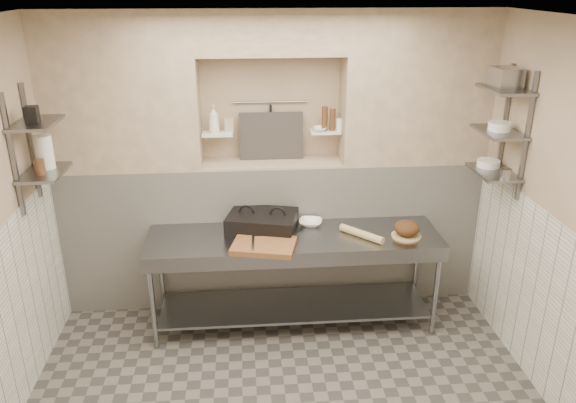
{
  "coord_description": "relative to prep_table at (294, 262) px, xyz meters",
  "views": [
    {
      "loc": [
        -0.27,
        -3.29,
        3.03
      ],
      "look_at": [
        0.08,
        0.9,
        1.35
      ],
      "focal_mm": 35.0,
      "sensor_mm": 36.0,
      "label": 1
    }
  ],
  "objects": [
    {
      "name": "ceiling",
      "position": [
        -0.16,
        -1.18,
        2.21
      ],
      "size": [
        4.0,
        3.9,
        0.1
      ],
      "primitive_type": "cube",
      "color": "silver",
      "rests_on": "ground"
    },
    {
      "name": "wall_back",
      "position": [
        -0.16,
        0.82,
        0.76
      ],
      "size": [
        4.0,
        0.1,
        2.8
      ],
      "primitive_type": "cube",
      "color": "tan",
      "rests_on": "ground"
    },
    {
      "name": "backwall_lower",
      "position": [
        -0.16,
        0.57,
        0.06
      ],
      "size": [
        4.0,
        0.4,
        1.4
      ],
      "primitive_type": "cube",
      "color": "white",
      "rests_on": "floor"
    },
    {
      "name": "alcove_sill",
      "position": [
        -0.16,
        0.57,
        0.77
      ],
      "size": [
        1.3,
        0.4,
        0.02
      ],
      "primitive_type": "cube",
      "color": "tan",
      "rests_on": "backwall_lower"
    },
    {
      "name": "backwall_pillar_left",
      "position": [
        -1.48,
        0.57,
        1.46
      ],
      "size": [
        1.35,
        0.4,
        1.4
      ],
      "primitive_type": "cube",
      "color": "tan",
      "rests_on": "backwall_lower"
    },
    {
      "name": "backwall_pillar_right",
      "position": [
        1.17,
        0.57,
        1.46
      ],
      "size": [
        1.35,
        0.4,
        1.4
      ],
      "primitive_type": "cube",
      "color": "tan",
      "rests_on": "backwall_lower"
    },
    {
      "name": "backwall_header",
      "position": [
        -0.16,
        0.57,
        1.96
      ],
      "size": [
        1.3,
        0.4,
        0.4
      ],
      "primitive_type": "cube",
      "color": "tan",
      "rests_on": "backwall_lower"
    },
    {
      "name": "wainscot_right",
      "position": [
        1.83,
        -1.18,
        0.06
      ],
      "size": [
        0.02,
        3.9,
        1.4
      ],
      "primitive_type": "cube",
      "color": "white",
      "rests_on": "floor"
    },
    {
      "name": "alcove_shelf_left",
      "position": [
        -0.66,
        0.57,
        1.06
      ],
      "size": [
        0.28,
        0.16,
        0.02
      ],
      "primitive_type": "cube",
      "color": "white",
      "rests_on": "backwall_lower"
    },
    {
      "name": "alcove_shelf_right",
      "position": [
        0.34,
        0.57,
        1.06
      ],
      "size": [
        0.28,
        0.16,
        0.02
      ],
      "primitive_type": "cube",
      "color": "white",
      "rests_on": "backwall_lower"
    },
    {
      "name": "utensil_rail",
      "position": [
        -0.16,
        0.74,
        1.31
      ],
      "size": [
        0.7,
        0.02,
        0.02
      ],
      "primitive_type": "cylinder",
      "rotation": [
        0.0,
        1.57,
        0.0
      ],
      "color": "gray",
      "rests_on": "wall_back"
    },
    {
      "name": "hanging_steel",
      "position": [
        -0.16,
        0.72,
        1.14
      ],
      "size": [
        0.02,
        0.02,
        0.3
      ],
      "primitive_type": "cylinder",
      "color": "black",
      "rests_on": "utensil_rail"
    },
    {
      "name": "splash_panel",
      "position": [
        -0.16,
        0.67,
        1.0
      ],
      "size": [
        0.6,
        0.08,
        0.45
      ],
      "primitive_type": "cube",
      "rotation": [
        -0.14,
        0.0,
        0.0
      ],
      "color": "#383330",
      "rests_on": "alcove_sill"
    },
    {
      "name": "shelf_rail_left_a",
      "position": [
        -2.13,
        0.07,
        1.16
      ],
      "size": [
        0.03,
        0.03,
        0.95
      ],
      "primitive_type": "cube",
      "color": "slate",
      "rests_on": "wall_left"
    },
    {
      "name": "shelf_rail_left_b",
      "position": [
        -2.13,
        -0.33,
        1.16
      ],
      "size": [
        0.03,
        0.03,
        0.95
      ],
      "primitive_type": "cube",
      "color": "slate",
      "rests_on": "wall_left"
    },
    {
      "name": "wall_shelf_left_lower",
      "position": [
        -2.0,
        -0.13,
        0.96
      ],
      "size": [
        0.3,
        0.5,
        0.02
      ],
      "primitive_type": "cube",
      "color": "slate",
      "rests_on": "wall_left"
    },
    {
      "name": "wall_shelf_left_upper",
      "position": [
        -2.0,
        -0.13,
        1.36
      ],
      "size": [
        0.3,
        0.5,
        0.03
      ],
      "primitive_type": "cube",
      "color": "slate",
      "rests_on": "wall_left"
    },
    {
      "name": "shelf_rail_right_a",
      "position": [
        1.82,
        0.07,
        1.21
      ],
      "size": [
        0.03,
        0.03,
        1.05
      ],
      "primitive_type": "cube",
      "color": "slate",
      "rests_on": "wall_right"
    },
    {
      "name": "shelf_rail_right_b",
      "position": [
        1.82,
        -0.33,
        1.21
      ],
      "size": [
        0.03,
        0.03,
        1.05
      ],
      "primitive_type": "cube",
      "color": "slate",
      "rests_on": "wall_right"
    },
    {
      "name": "wall_shelf_right_lower",
      "position": [
        1.68,
        -0.13,
        0.86
      ],
      "size": [
        0.3,
        0.5,
        0.02
      ],
      "primitive_type": "cube",
      "color": "slate",
      "rests_on": "wall_right"
    },
    {
      "name": "wall_shelf_right_mid",
      "position": [
        1.68,
        -0.13,
        1.21
      ],
      "size": [
        0.3,
        0.5,
        0.02
      ],
      "primitive_type": "cube",
      "color": "slate",
      "rests_on": "wall_right"
    },
    {
      "name": "wall_shelf_right_upper",
      "position": [
        1.68,
        -0.13,
        1.56
      ],
      "size": [
        0.3,
        0.5,
        0.03
      ],
      "primitive_type": "cube",
      "color": "slate",
      "rests_on": "wall_right"
    },
    {
      "name": "prep_table",
      "position": [
        0.0,
        0.0,
        0.0
      ],
      "size": [
        2.6,
        0.7,
        0.9
      ],
      "color": "gray",
      "rests_on": "floor"
    },
    {
      "name": "panini_press",
      "position": [
        -0.28,
        0.15,
        0.34
      ],
      "size": [
        0.69,
        0.57,
        0.16
      ],
      "rotation": [
        0.0,
        0.0,
        -0.25
      ],
      "color": "black",
      "rests_on": "prep_table"
    },
    {
      "name": "cutting_board",
      "position": [
        -0.28,
        -0.21,
        0.28
      ],
      "size": [
        0.59,
        0.48,
        0.05
      ],
      "primitive_type": "cube",
      "rotation": [
        0.0,
        0.0,
        -0.23
      ],
      "color": "olive",
      "rests_on": "prep_table"
    },
    {
      "name": "knife_blade",
      "position": [
        -0.25,
        -0.06,
        0.31
      ],
      "size": [
        0.23,
        0.04,
        0.01
      ],
      "primitive_type": "cube",
      "rotation": [
        0.0,
        0.0,
        -0.08
      ],
      "color": "gray",
      "rests_on": "cutting_board"
    },
    {
      "name": "tongs",
      "position": [
        -0.37,
        -0.21,
        0.31
      ],
      "size": [
        0.03,
        0.25,
        0.02
      ],
      "primitive_type": "cylinder",
      "rotation": [
        1.57,
        0.0,
        -0.04
      ],
      "color": "gray",
      "rests_on": "cutting_board"
    },
    {
      "name": "mixing_bowl",
      "position": [
        0.17,
        0.23,
        0.28
      ],
      "size": [
        0.25,
        0.25,
        0.05
      ],
      "primitive_type": "imported",
      "rotation": [
        0.0,
        0.0,
        -0.21
      ],
      "color": "white",
      "rests_on": "prep_table"
    },
    {
      "name": "rolling_pin",
      "position": [
        0.59,
        -0.07,
        0.29
      ],
      "size": [
        0.35,
        0.37,
        0.07
      ],
      "primitive_type": "cylinder",
      "rotation": [
        1.57,
        0.0,
        0.76
      ],
      "color": "tan",
      "rests_on": "prep_table"
    },
    {
      "name": "bread_board",
      "position": [
        0.99,
        -0.08,
        0.27
      ],
      "size": [
        0.26,
        0.26,
        0.02
      ],
      "primitive_type": "cylinder",
      "color": "tan",
      "rests_on": "prep_table"
    },
    {
      "name": "bread_loaf",
      "position": [
        0.99,
        -0.08,
        0.34
      ],
      "size": [
        0.22,
        0.22,
        0.13
      ],
      "primitive_type": "ellipsoid",
      "color": "#4C2D19",
      "rests_on": "bread_board"
    },
    {
      "name": "bottle_soap",
      "position": [
        -0.69,
        0.57,
        1.2
      ],
      "size": [
        0.11,
        0.11,
        0.25
      ],
      "primitive_type": "imported",
      "rotation": [
        0.0,
        0.0,
        0.09
      ],
      "color": "white",
      "rests_on": "alcove_shelf_left"
    },
    {
      "name": "jar_alcove",
      "position": [
        -0.55,
        0.6,
        1.13
      ],
      "size": [
        0.08,
        0.08,
        0.12
      ],
      "primitive_type": "cube",
      "color": "tan",
      "rests_on": "alcove_shelf_left"
    },
    {
      "name": "bowl_alcove",
      "position": [
        0.28,
        0.53,
        1.09
      ],
      "size": [
        0.17,
        0.17,
        0.04
      ],
      "primitive_type": "imported",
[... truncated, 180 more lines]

